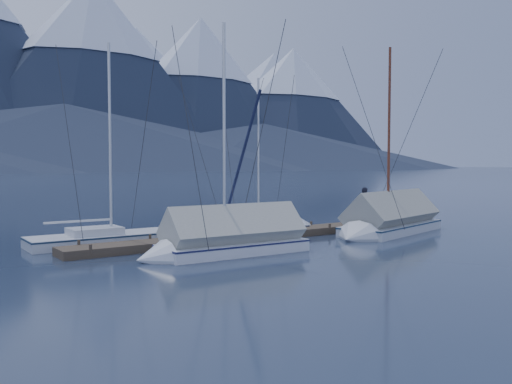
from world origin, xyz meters
TOP-DOWN VIEW (x-y plane):
  - ground at (0.00, 0.00)m, footprint 1000.00×1000.00m
  - dock at (0.00, 2.00)m, footprint 18.00×1.50m
  - mooring_posts at (-0.50, 2.00)m, footprint 15.12×1.52m
  - sailboat_open_left at (-5.55, 4.42)m, footprint 7.28×3.12m
  - sailboat_open_mid at (-0.18, 3.93)m, footprint 6.61×3.30m
  - sailboat_open_right at (1.84, 3.66)m, footprint 6.74×3.69m
  - sailboat_covered_near at (6.40, -0.24)m, footprint 8.27×4.30m
  - sailboat_covered_far at (-3.63, -0.83)m, footprint 7.01×2.96m
  - person at (7.35, 2.13)m, footprint 0.59×0.77m

SIDE VIEW (x-z plane):
  - ground at x=0.00m, z-range 0.00..0.00m
  - dock at x=0.00m, z-range -0.16..0.38m
  - sailboat_open_mid at x=-0.18m, z-range -4.06..4.36m
  - sailboat_open_right at x=1.84m, z-range -4.14..4.44m
  - sailboat_open_left at x=-5.55m, z-range -4.63..4.97m
  - mooring_posts at x=-0.50m, z-range 0.17..0.52m
  - sailboat_covered_far at x=-3.63m, z-range -4.39..5.34m
  - sailboat_covered_near at x=6.40m, z-range -4.64..5.66m
  - person at x=7.35m, z-range 0.34..2.24m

